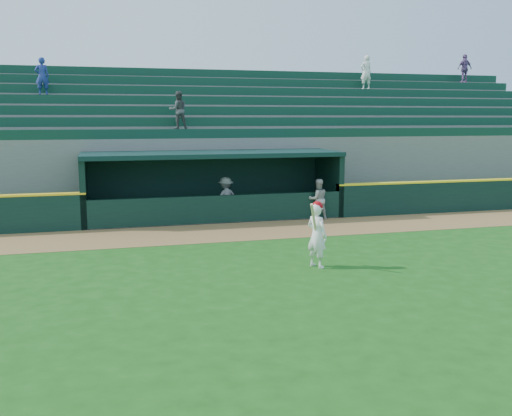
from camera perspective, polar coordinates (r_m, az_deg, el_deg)
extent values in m
plane|color=#174D13|center=(14.08, 1.72, -6.22)|extent=(120.00, 120.00, 0.00)
cube|color=olive|center=(18.70, -2.65, -2.40)|extent=(40.00, 3.00, 0.01)
imported|color=#ACACA7|center=(21.01, 6.21, 0.88)|extent=(0.75, 0.60, 1.50)
imported|color=gray|center=(21.11, -3.04, 1.02)|extent=(1.13, 0.88, 1.54)
cube|color=slate|center=(21.39, -4.29, -0.93)|extent=(9.00, 2.60, 0.04)
cube|color=black|center=(20.86, -16.83, 1.60)|extent=(0.20, 2.60, 2.30)
cube|color=black|center=(22.54, 7.25, 2.44)|extent=(0.20, 2.60, 2.30)
cube|color=black|center=(22.50, -4.95, 2.46)|extent=(9.40, 0.20, 2.30)
cube|color=black|center=(21.11, -4.36, 5.40)|extent=(9.40, 2.80, 0.16)
cube|color=black|center=(20.13, -3.64, -0.16)|extent=(9.00, 0.16, 1.00)
cube|color=brown|center=(22.13, -4.69, 0.01)|extent=(8.40, 0.45, 0.10)
cube|color=slate|center=(22.98, -5.20, 3.36)|extent=(34.00, 0.85, 2.91)
cube|color=#0F3828|center=(22.76, -5.20, 7.43)|extent=(34.00, 0.60, 0.36)
cube|color=slate|center=(23.79, -5.56, 4.09)|extent=(34.00, 0.85, 3.36)
cube|color=#0F3828|center=(23.59, -5.58, 8.57)|extent=(34.00, 0.60, 0.36)
cube|color=slate|center=(24.61, -5.90, 4.77)|extent=(34.00, 0.85, 3.81)
cube|color=#0F3828|center=(24.43, -5.94, 9.64)|extent=(34.00, 0.60, 0.36)
cube|color=slate|center=(25.43, -6.23, 5.41)|extent=(34.00, 0.85, 4.26)
cube|color=#0F3828|center=(25.28, -6.27, 10.63)|extent=(34.00, 0.60, 0.36)
cube|color=slate|center=(26.26, -6.53, 6.01)|extent=(34.00, 0.85, 4.71)
cube|color=#0F3828|center=(26.13, -6.59, 11.55)|extent=(34.00, 0.60, 0.36)
cube|color=slate|center=(27.09, -6.81, 6.57)|extent=(34.00, 0.85, 5.16)
cube|color=#0F3828|center=(27.00, -6.88, 12.42)|extent=(34.00, 0.60, 0.36)
cube|color=slate|center=(27.92, -7.08, 7.10)|extent=(34.00, 0.85, 5.61)
cube|color=#0F3828|center=(27.87, -7.16, 13.23)|extent=(34.00, 0.60, 0.36)
cube|color=slate|center=(28.49, -7.24, 7.13)|extent=(34.50, 0.30, 5.61)
imported|color=navy|center=(25.12, -20.61, 12.24)|extent=(0.57, 0.40, 1.48)
imported|color=#464646|center=(22.62, -7.78, 9.68)|extent=(0.75, 0.61, 1.45)
imported|color=#7A518B|center=(32.61, 20.14, 12.96)|extent=(0.89, 0.43, 1.48)
imported|color=white|center=(28.78, 10.94, 13.18)|extent=(0.62, 0.44, 1.61)
imported|color=white|center=(14.25, 6.11, -2.76)|extent=(0.62, 0.70, 1.61)
sphere|color=#A6090D|center=(14.12, 6.16, 0.16)|extent=(0.27, 0.27, 0.27)
cylinder|color=#D6BF89|center=(13.89, 5.78, -0.94)|extent=(0.33, 0.44, 0.76)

